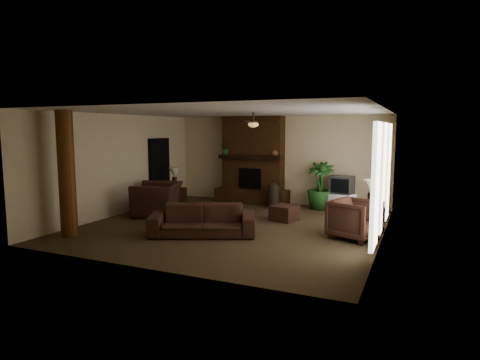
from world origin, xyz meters
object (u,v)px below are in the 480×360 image
at_px(log_column, 67,174).
at_px(lamp_left, 174,174).
at_px(side_table_left, 176,197).
at_px(lamp_right, 371,188).
at_px(side_table_right, 370,218).
at_px(armchair_left, 157,194).
at_px(floor_plant, 320,196).
at_px(coffee_table, 216,210).
at_px(tv_stand, 340,201).
at_px(armchair_right, 355,217).
at_px(ottoman, 284,213).
at_px(sofa, 202,215).
at_px(floor_vase, 273,194).

xyz_separation_m(log_column, lamp_left, (0.12, 4.13, -0.40)).
distance_m(side_table_left, lamp_right, 6.08).
relative_size(side_table_left, side_table_right, 1.00).
bearing_deg(armchair_left, log_column, -30.27).
bearing_deg(side_table_right, floor_plant, 129.31).
xyz_separation_m(coffee_table, tv_stand, (2.52, 3.17, -0.12)).
relative_size(armchair_right, ottoman, 1.59).
bearing_deg(log_column, ottoman, 41.41).
distance_m(armchair_right, floor_plant, 3.38).
distance_m(armchair_left, armchair_right, 5.44).
relative_size(log_column, coffee_table, 2.33).
xyz_separation_m(sofa, floor_vase, (0.38, 3.75, -0.03)).
xyz_separation_m(ottoman, floor_plant, (0.50, 1.94, 0.20)).
bearing_deg(side_table_left, sofa, -48.27).
bearing_deg(tv_stand, coffee_table, -152.70).
bearing_deg(armchair_right, lamp_right, 7.11).
xyz_separation_m(ottoman, tv_stand, (1.07, 2.07, 0.05)).
bearing_deg(log_column, tv_stand, 47.90).
height_order(sofa, side_table_right, sofa).
height_order(sofa, lamp_right, lamp_right).
relative_size(armchair_left, floor_vase, 1.78).
height_order(floor_plant, side_table_left, floor_plant).
relative_size(tv_stand, lamp_left, 1.31).
bearing_deg(side_table_right, coffee_table, -164.69).
bearing_deg(floor_vase, side_table_left, -163.68).
distance_m(armchair_right, side_table_right, 1.04).
bearing_deg(floor_vase, sofa, -95.77).
height_order(tv_stand, side_table_right, side_table_right).
height_order(armchair_right, floor_vase, armchair_right).
relative_size(ottoman, side_table_right, 1.09).
relative_size(lamp_left, lamp_right, 1.00).
distance_m(tv_stand, lamp_left, 5.13).
bearing_deg(side_table_left, lamp_left, -88.37).
bearing_deg(log_column, lamp_right, 28.57).
height_order(ottoman, lamp_right, lamp_right).
height_order(log_column, floor_vase, log_column).
bearing_deg(coffee_table, sofa, -78.57).
bearing_deg(side_table_left, lamp_right, -8.08).
height_order(side_table_right, lamp_right, lamp_right).
bearing_deg(tv_stand, armchair_right, -98.50).
xyz_separation_m(lamp_left, lamp_right, (5.98, -0.81, 0.00)).
bearing_deg(tv_stand, sofa, -142.59).
distance_m(ottoman, floor_plant, 2.01).
height_order(lamp_left, lamp_right, same).
bearing_deg(coffee_table, armchair_right, -0.17).
bearing_deg(sofa, side_table_left, 107.91).
height_order(log_column, tv_stand, log_column).
bearing_deg(lamp_left, lamp_right, -7.69).
height_order(armchair_left, armchair_right, armchair_left).
xyz_separation_m(side_table_right, lamp_right, (0.00, -0.04, 0.73)).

